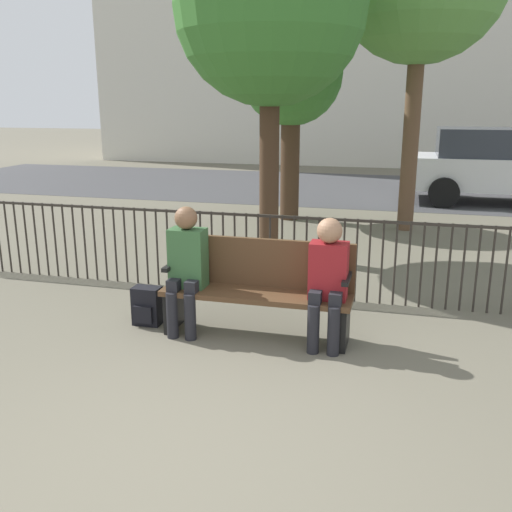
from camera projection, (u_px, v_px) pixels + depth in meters
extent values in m
plane|color=#605B4C|center=(171.00, 466.00, 3.53)|extent=(80.00, 80.00, 0.00)
cube|color=#4C331E|center=(256.00, 294.00, 5.36)|extent=(1.80, 0.45, 0.05)
cube|color=#4C331E|center=(261.00, 262.00, 5.47)|extent=(1.80, 0.05, 0.47)
cube|color=black|center=(174.00, 309.00, 5.62)|extent=(0.06, 0.38, 0.40)
cube|color=black|center=(345.00, 325.00, 5.21)|extent=(0.06, 0.38, 0.40)
cube|color=black|center=(172.00, 265.00, 5.50)|extent=(0.06, 0.38, 0.04)
cube|color=black|center=(347.00, 278.00, 5.09)|extent=(0.06, 0.38, 0.04)
cylinder|color=black|center=(172.00, 315.00, 5.39)|extent=(0.11, 0.11, 0.45)
cylinder|color=black|center=(190.00, 317.00, 5.34)|extent=(0.11, 0.11, 0.45)
cube|color=black|center=(175.00, 284.00, 5.41)|extent=(0.11, 0.20, 0.12)
cube|color=black|center=(193.00, 286.00, 5.37)|extent=(0.11, 0.20, 0.12)
cube|color=#335B33|center=(188.00, 258.00, 5.44)|extent=(0.34, 0.22, 0.57)
sphere|color=brown|center=(186.00, 218.00, 5.32)|extent=(0.22, 0.22, 0.22)
cylinder|color=black|center=(313.00, 329.00, 5.06)|extent=(0.11, 0.11, 0.45)
cylinder|color=black|center=(334.00, 331.00, 5.01)|extent=(0.11, 0.11, 0.45)
cube|color=black|center=(316.00, 296.00, 5.08)|extent=(0.11, 0.20, 0.12)
cube|color=black|center=(336.00, 298.00, 5.04)|extent=(0.11, 0.20, 0.12)
cube|color=maroon|center=(329.00, 271.00, 5.12)|extent=(0.34, 0.22, 0.52)
sphere|color=#A37556|center=(330.00, 231.00, 5.00)|extent=(0.23, 0.23, 0.23)
cube|color=black|center=(147.00, 306.00, 5.73)|extent=(0.28, 0.17, 0.39)
cube|color=black|center=(143.00, 315.00, 5.64)|extent=(0.19, 0.04, 0.18)
cylinder|color=#2D2823|center=(8.00, 237.00, 7.39)|extent=(0.02, 0.02, 0.95)
cylinder|color=#2D2823|center=(17.00, 238.00, 7.36)|extent=(0.02, 0.02, 0.95)
cylinder|color=#2D2823|center=(26.00, 238.00, 7.32)|extent=(0.02, 0.02, 0.95)
cylinder|color=#2D2823|center=(36.00, 239.00, 7.29)|extent=(0.02, 0.02, 0.95)
cylinder|color=#2D2823|center=(46.00, 240.00, 7.26)|extent=(0.02, 0.02, 0.95)
cylinder|color=#2D2823|center=(55.00, 240.00, 7.22)|extent=(0.02, 0.02, 0.95)
cylinder|color=#2D2823|center=(65.00, 241.00, 7.19)|extent=(0.02, 0.02, 0.95)
cylinder|color=#2D2823|center=(75.00, 242.00, 7.15)|extent=(0.02, 0.02, 0.95)
cylinder|color=#2D2823|center=(85.00, 242.00, 7.12)|extent=(0.02, 0.02, 0.95)
cylinder|color=#2D2823|center=(95.00, 243.00, 7.08)|extent=(0.02, 0.02, 0.95)
cylinder|color=#2D2823|center=(105.00, 244.00, 7.05)|extent=(0.02, 0.02, 0.95)
cylinder|color=#2D2823|center=(115.00, 245.00, 7.02)|extent=(0.02, 0.02, 0.95)
cylinder|color=#2D2823|center=(126.00, 245.00, 6.98)|extent=(0.02, 0.02, 0.95)
cylinder|color=#2D2823|center=(136.00, 246.00, 6.95)|extent=(0.02, 0.02, 0.95)
cylinder|color=#2D2823|center=(147.00, 247.00, 6.91)|extent=(0.02, 0.02, 0.95)
cylinder|color=#2D2823|center=(157.00, 247.00, 6.88)|extent=(0.02, 0.02, 0.95)
cylinder|color=#2D2823|center=(168.00, 248.00, 6.84)|extent=(0.02, 0.02, 0.95)
cylinder|color=#2D2823|center=(179.00, 249.00, 6.81)|extent=(0.02, 0.02, 0.95)
cylinder|color=#2D2823|center=(190.00, 250.00, 6.78)|extent=(0.02, 0.02, 0.95)
cylinder|color=#2D2823|center=(201.00, 250.00, 6.74)|extent=(0.02, 0.02, 0.95)
cylinder|color=#2D2823|center=(212.00, 251.00, 6.71)|extent=(0.02, 0.02, 0.95)
cylinder|color=#2D2823|center=(223.00, 252.00, 6.67)|extent=(0.02, 0.02, 0.95)
cylinder|color=#2D2823|center=(235.00, 253.00, 6.64)|extent=(0.02, 0.02, 0.95)
cylinder|color=#2D2823|center=(246.00, 253.00, 6.60)|extent=(0.02, 0.02, 0.95)
cylinder|color=#2D2823|center=(258.00, 254.00, 6.57)|extent=(0.02, 0.02, 0.95)
cylinder|color=#2D2823|center=(270.00, 255.00, 6.53)|extent=(0.02, 0.02, 0.95)
cylinder|color=#2D2823|center=(282.00, 256.00, 6.50)|extent=(0.02, 0.02, 0.95)
cylinder|color=#2D2823|center=(294.00, 257.00, 6.47)|extent=(0.02, 0.02, 0.95)
cylinder|color=#2D2823|center=(306.00, 258.00, 6.43)|extent=(0.02, 0.02, 0.95)
cylinder|color=#2D2823|center=(318.00, 258.00, 6.40)|extent=(0.02, 0.02, 0.95)
cylinder|color=#2D2823|center=(331.00, 259.00, 6.36)|extent=(0.02, 0.02, 0.95)
cylinder|color=#2D2823|center=(343.00, 260.00, 6.33)|extent=(0.02, 0.02, 0.95)
cylinder|color=#2D2823|center=(356.00, 261.00, 6.29)|extent=(0.02, 0.02, 0.95)
cylinder|color=#2D2823|center=(369.00, 262.00, 6.26)|extent=(0.02, 0.02, 0.95)
cylinder|color=#2D2823|center=(382.00, 263.00, 6.23)|extent=(0.02, 0.02, 0.95)
cylinder|color=#2D2823|center=(395.00, 264.00, 6.19)|extent=(0.02, 0.02, 0.95)
cylinder|color=#2D2823|center=(408.00, 265.00, 6.16)|extent=(0.02, 0.02, 0.95)
cylinder|color=#2D2823|center=(422.00, 265.00, 6.12)|extent=(0.02, 0.02, 0.95)
cylinder|color=#2D2823|center=(435.00, 266.00, 6.09)|extent=(0.02, 0.02, 0.95)
cylinder|color=#2D2823|center=(449.00, 267.00, 6.05)|extent=(0.02, 0.02, 0.95)
cylinder|color=#2D2823|center=(463.00, 268.00, 6.02)|extent=(0.02, 0.02, 0.95)
cylinder|color=#2D2823|center=(477.00, 269.00, 5.99)|extent=(0.02, 0.02, 0.95)
cylinder|color=#2D2823|center=(491.00, 270.00, 5.95)|extent=(0.02, 0.02, 0.95)
cylinder|color=#2D2823|center=(506.00, 271.00, 5.92)|extent=(0.02, 0.02, 0.95)
cube|color=#2D2823|center=(284.00, 217.00, 6.38)|extent=(9.00, 0.03, 0.03)
cylinder|color=#422D1E|center=(269.00, 163.00, 8.01)|extent=(0.28, 0.28, 2.67)
sphere|color=#38752D|center=(270.00, 6.00, 7.48)|extent=(2.57, 2.57, 2.57)
cylinder|color=#422D1E|center=(290.00, 162.00, 10.66)|extent=(0.35, 0.35, 2.16)
sphere|color=#38752D|center=(291.00, 73.00, 10.25)|extent=(1.87, 1.87, 1.87)
cylinder|color=brown|center=(411.00, 132.00, 9.60)|extent=(0.27, 0.27, 3.37)
cube|color=#3D3D3F|center=(353.00, 188.00, 14.73)|extent=(24.00, 6.00, 0.01)
cube|color=silver|center=(506.00, 173.00, 12.40)|extent=(4.20, 1.70, 0.70)
cube|color=#2D333D|center=(494.00, 142.00, 12.30)|extent=(2.31, 1.56, 0.60)
cylinder|color=black|center=(444.00, 193.00, 11.99)|extent=(0.64, 0.20, 0.64)
cylinder|color=black|center=(440.00, 182.00, 13.62)|extent=(0.64, 0.20, 0.64)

